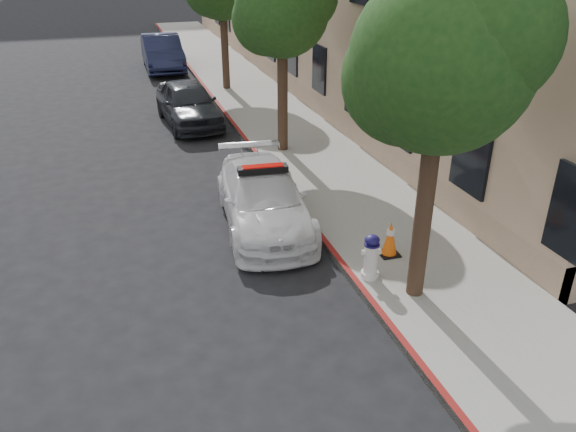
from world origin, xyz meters
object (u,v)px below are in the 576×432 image
Objects in this scene: parked_car_mid at (188,103)px; traffic_cone at (390,238)px; parked_car_far at (162,53)px; police_car at (263,199)px; fire_hydrant at (371,257)px.

traffic_cone is (2.40, -10.53, -0.22)m from parked_car_mid.
parked_car_far reaches higher than traffic_cone.
police_car reaches higher than traffic_cone.
parked_car_far reaches higher than police_car.
fire_hydrant is (1.25, -2.96, -0.07)m from police_car.
police_car is at bearing -91.19° from parked_car_mid.
parked_car_far is at bearing 96.39° from traffic_cone.
parked_car_far is 5.61× the size of fire_hydrant.
traffic_cone is at bearing -43.82° from police_car.
parked_car_far is (0.17, 9.35, 0.09)m from parked_car_mid.
parked_car_mid is at bearing -90.50° from parked_car_far.
traffic_cone is at bearing -81.30° from parked_car_mid.
parked_car_far is at bearing 84.78° from parked_car_mid.
parked_car_mid reaches higher than fire_hydrant.
fire_hydrant is 0.97m from traffic_cone.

